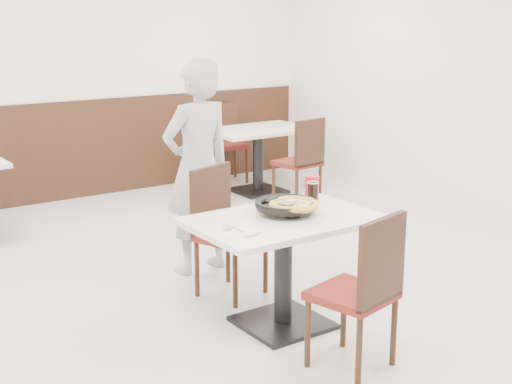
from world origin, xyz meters
TOP-DOWN VIEW (x-y plane):
  - floor at (0.00, 0.00)m, footprint 7.00×7.00m
  - wall_back at (0.00, 3.50)m, footprint 6.00×0.04m
  - wainscot_back at (0.00, 3.48)m, footprint 5.90×0.03m
  - main_table at (-0.17, -0.58)m, footprint 1.28×0.92m
  - chair_near at (-0.19, -1.27)m, footprint 0.50×0.50m
  - chair_far at (-0.16, 0.07)m, footprint 0.53×0.53m
  - trivet at (-0.12, -0.60)m, footprint 0.12×0.12m
  - pizza_pan at (-0.11, -0.53)m, footprint 0.43×0.43m
  - pizza at (-0.09, -0.59)m, footprint 0.31×0.31m
  - pizza_server at (-0.15, -0.58)m, footprint 0.11×0.12m
  - napkin at (-0.60, -0.71)m, footprint 0.18×0.18m
  - side_plate at (-0.57, -0.72)m, footprint 0.18×0.18m
  - fork at (-0.59, -0.68)m, footprint 0.03×0.16m
  - cola_glass at (0.24, -0.37)m, footprint 0.08×0.08m
  - red_cup at (0.30, -0.29)m, footprint 0.11×0.11m
  - diner_person at (-0.09, 0.65)m, footprint 0.66×0.46m
  - bg_table_right at (1.80, 2.54)m, footprint 1.25×0.88m
  - bg_chair_right_near at (1.86, 1.88)m, footprint 0.47×0.47m
  - bg_chair_right_far at (1.80, 3.19)m, footprint 0.49×0.49m

SIDE VIEW (x-z plane):
  - floor at x=0.00m, z-range 0.00..0.00m
  - main_table at x=-0.17m, z-range 0.00..0.75m
  - bg_table_right at x=1.80m, z-range 0.00..0.75m
  - chair_near at x=-0.19m, z-range 0.00..0.95m
  - chair_far at x=-0.16m, z-range 0.00..0.95m
  - bg_chair_right_near at x=1.86m, z-range 0.00..0.95m
  - bg_chair_right_far at x=1.80m, z-range 0.00..0.95m
  - wainscot_back at x=0.00m, z-range 0.00..1.10m
  - napkin at x=-0.60m, z-range 0.75..0.75m
  - side_plate at x=-0.57m, z-range 0.75..0.77m
  - trivet at x=-0.12m, z-range 0.75..0.79m
  - fork at x=-0.59m, z-range 0.77..0.77m
  - pizza_pan at x=-0.11m, z-range 0.79..0.80m
  - pizza at x=-0.09m, z-range 0.80..0.82m
  - cola_glass at x=0.24m, z-range 0.75..0.88m
  - red_cup at x=0.30m, z-range 0.75..0.91m
  - pizza_server at x=-0.15m, z-range 0.84..0.84m
  - diner_person at x=-0.09m, z-range 0.00..1.71m
  - wall_back at x=0.00m, z-range 0.00..2.80m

